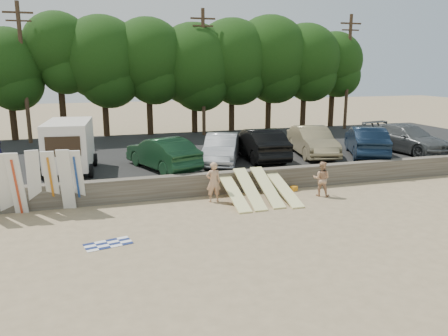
{
  "coord_description": "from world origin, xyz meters",
  "views": [
    {
      "loc": [
        -6.07,
        -15.41,
        5.63
      ],
      "look_at": [
        -0.43,
        3.0,
        1.18
      ],
      "focal_mm": 35.0,
      "sensor_mm": 36.0,
      "label": 1
    }
  ],
  "objects_px": {
    "car_2": "(221,149)",
    "car_6": "(407,138)",
    "car_3": "(259,144)",
    "cooler": "(272,193)",
    "box_trailer": "(69,144)",
    "car_1": "(162,153)",
    "beachgoer_b": "(322,179)",
    "car_4": "(312,141)",
    "car_5": "(366,141)",
    "beachgoer_a": "(213,182)"
  },
  "relations": [
    {
      "from": "car_2",
      "to": "car_6",
      "type": "xyz_separation_m",
      "value": [
        11.48,
        -0.14,
        0.04
      ]
    },
    {
      "from": "car_3",
      "to": "cooler",
      "type": "distance_m",
      "value": 5.01
    },
    {
      "from": "box_trailer",
      "to": "cooler",
      "type": "bearing_deg",
      "value": -22.07
    },
    {
      "from": "car_1",
      "to": "car_6",
      "type": "height_order",
      "value": "car_6"
    },
    {
      "from": "cooler",
      "to": "beachgoer_b",
      "type": "bearing_deg",
      "value": 3.84
    },
    {
      "from": "car_1",
      "to": "car_2",
      "type": "bearing_deg",
      "value": 166.92
    },
    {
      "from": "box_trailer",
      "to": "beachgoer_b",
      "type": "relative_size",
      "value": 2.58
    },
    {
      "from": "box_trailer",
      "to": "beachgoer_b",
      "type": "height_order",
      "value": "box_trailer"
    },
    {
      "from": "car_3",
      "to": "car_4",
      "type": "height_order",
      "value": "car_3"
    },
    {
      "from": "car_5",
      "to": "car_6",
      "type": "bearing_deg",
      "value": -148.37
    },
    {
      "from": "box_trailer",
      "to": "car_6",
      "type": "relative_size",
      "value": 0.73
    },
    {
      "from": "beachgoer_b",
      "to": "cooler",
      "type": "relative_size",
      "value": 4.13
    },
    {
      "from": "box_trailer",
      "to": "beachgoer_a",
      "type": "distance_m",
      "value": 7.43
    },
    {
      "from": "box_trailer",
      "to": "beachgoer_b",
      "type": "distance_m",
      "value": 11.88
    },
    {
      "from": "beachgoer_b",
      "to": "car_4",
      "type": "bearing_deg",
      "value": -79.01
    },
    {
      "from": "beachgoer_a",
      "to": "car_2",
      "type": "bearing_deg",
      "value": -108.72
    },
    {
      "from": "car_3",
      "to": "car_6",
      "type": "relative_size",
      "value": 0.94
    },
    {
      "from": "car_4",
      "to": "car_5",
      "type": "xyz_separation_m",
      "value": [
        2.91,
        -0.92,
        0.01
      ]
    },
    {
      "from": "box_trailer",
      "to": "car_5",
      "type": "distance_m",
      "value": 15.97
    },
    {
      "from": "car_6",
      "to": "car_1",
      "type": "bearing_deg",
      "value": 170.78
    },
    {
      "from": "car_2",
      "to": "beachgoer_b",
      "type": "height_order",
      "value": "car_2"
    },
    {
      "from": "car_1",
      "to": "beachgoer_a",
      "type": "distance_m",
      "value": 4.17
    },
    {
      "from": "beachgoer_a",
      "to": "car_6",
      "type": "bearing_deg",
      "value": -160.27
    },
    {
      "from": "box_trailer",
      "to": "car_3",
      "type": "distance_m",
      "value": 9.8
    },
    {
      "from": "car_3",
      "to": "car_4",
      "type": "xyz_separation_m",
      "value": [
        3.25,
        0.04,
        -0.03
      ]
    },
    {
      "from": "car_1",
      "to": "beachgoer_b",
      "type": "xyz_separation_m",
      "value": [
        6.4,
        -4.38,
        -0.71
      ]
    },
    {
      "from": "car_2",
      "to": "car_3",
      "type": "xyz_separation_m",
      "value": [
        2.28,
        0.39,
        0.09
      ]
    },
    {
      "from": "cooler",
      "to": "box_trailer",
      "type": "bearing_deg",
      "value": 170.55
    },
    {
      "from": "car_6",
      "to": "cooler",
      "type": "relative_size",
      "value": 14.54
    },
    {
      "from": "car_6",
      "to": "car_4",
      "type": "bearing_deg",
      "value": 164.25
    },
    {
      "from": "car_2",
      "to": "car_5",
      "type": "distance_m",
      "value": 8.46
    },
    {
      "from": "car_1",
      "to": "car_4",
      "type": "xyz_separation_m",
      "value": [
        8.71,
        0.85,
        0.03
      ]
    },
    {
      "from": "car_2",
      "to": "beachgoer_b",
      "type": "relative_size",
      "value": 2.95
    },
    {
      "from": "box_trailer",
      "to": "car_2",
      "type": "relative_size",
      "value": 0.87
    },
    {
      "from": "car_2",
      "to": "car_5",
      "type": "bearing_deg",
      "value": 18.93
    },
    {
      "from": "box_trailer",
      "to": "car_5",
      "type": "xyz_separation_m",
      "value": [
        15.95,
        -0.65,
        -0.55
      ]
    },
    {
      "from": "car_6",
      "to": "cooler",
      "type": "distance_m",
      "value": 11.29
    },
    {
      "from": "box_trailer",
      "to": "car_1",
      "type": "height_order",
      "value": "box_trailer"
    },
    {
      "from": "car_1",
      "to": "beachgoer_b",
      "type": "bearing_deg",
      "value": 124.9
    },
    {
      "from": "car_3",
      "to": "car_6",
      "type": "bearing_deg",
      "value": 179.08
    },
    {
      "from": "car_1",
      "to": "car_6",
      "type": "distance_m",
      "value": 14.67
    },
    {
      "from": "beachgoer_b",
      "to": "beachgoer_a",
      "type": "bearing_deg",
      "value": 28.23
    },
    {
      "from": "box_trailer",
      "to": "car_4",
      "type": "bearing_deg",
      "value": 6.42
    },
    {
      "from": "car_3",
      "to": "beachgoer_b",
      "type": "xyz_separation_m",
      "value": [
        0.94,
        -5.19,
        -0.77
      ]
    },
    {
      "from": "cooler",
      "to": "car_2",
      "type": "bearing_deg",
      "value": 121.73
    },
    {
      "from": "car_2",
      "to": "car_5",
      "type": "height_order",
      "value": "car_5"
    },
    {
      "from": "beachgoer_a",
      "to": "beachgoer_b",
      "type": "distance_m",
      "value": 4.89
    },
    {
      "from": "car_4",
      "to": "beachgoer_b",
      "type": "bearing_deg",
      "value": -103.3
    },
    {
      "from": "beachgoer_b",
      "to": "car_3",
      "type": "bearing_deg",
      "value": -44.92
    },
    {
      "from": "box_trailer",
      "to": "beachgoer_b",
      "type": "xyz_separation_m",
      "value": [
        10.72,
        -4.95,
        -1.3
      ]
    }
  ]
}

